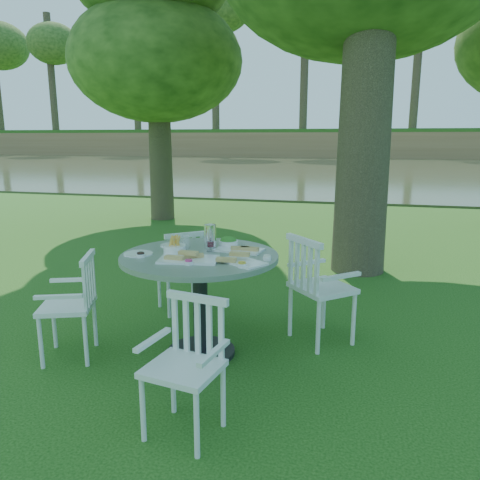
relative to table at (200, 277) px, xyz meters
name	(u,v)px	position (x,y,z in m)	size (l,w,h in m)	color
ground	(235,335)	(0.17, 0.43, -0.67)	(140.00, 140.00, 0.00)	#143E0D
table	(200,277)	(0.00, 0.00, 0.00)	(1.26, 1.26, 0.86)	black
chair_ne	(314,282)	(0.87, 0.46, -0.11)	(0.65, 0.66, 0.95)	white
chair_nw	(183,265)	(-0.48, 0.86, -0.17)	(0.59, 0.59, 0.85)	white
chair_sw	(77,298)	(-0.95, -0.28, -0.16)	(0.53, 0.55, 0.86)	white
chair_se	(190,354)	(0.27, -0.96, -0.18)	(0.48, 0.46, 0.83)	white
tableware	(202,248)	(0.01, 0.05, 0.23)	(1.19, 0.76, 0.20)	white
river	(342,170)	(0.17, 23.43, -0.67)	(100.00, 28.00, 0.12)	#363D24
far_bank	(357,75)	(0.45, 41.55, 6.58)	(100.00, 18.00, 15.20)	olive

